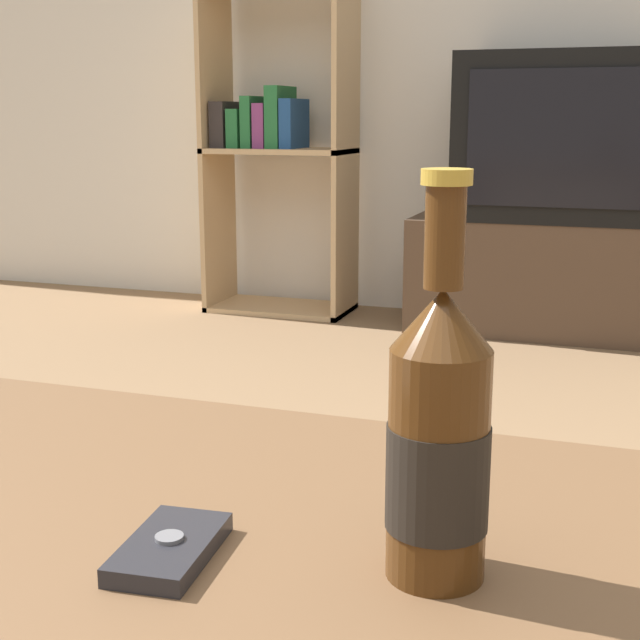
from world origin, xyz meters
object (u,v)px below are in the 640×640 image
at_px(bookshelf, 274,142).
at_px(beer_bottle, 439,439).
at_px(cell_phone, 170,548).
at_px(television, 560,137).
at_px(tv_stand, 552,277).

bearing_deg(bookshelf, beer_bottle, -66.00).
relative_size(bookshelf, beer_bottle, 4.60).
distance_m(beer_bottle, cell_phone, 0.21).
relative_size(television, cell_phone, 6.40).
distance_m(tv_stand, beer_bottle, 2.70).
relative_size(tv_stand, television, 1.44).
height_order(television, bookshelf, bookshelf).
bearing_deg(tv_stand, television, -90.00).
xyz_separation_m(television, bookshelf, (-1.08, 0.05, -0.03)).
xyz_separation_m(bookshelf, cell_phone, (1.03, -2.76, -0.20)).
bearing_deg(beer_bottle, television, 92.78).
height_order(tv_stand, television, television).
distance_m(tv_stand, television, 0.49).
distance_m(television, cell_phone, 2.72).
relative_size(tv_stand, bookshelf, 0.79).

